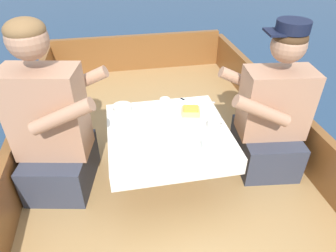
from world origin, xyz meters
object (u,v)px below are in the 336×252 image
Objects in this scene: person_port at (52,129)px; coffee_cup_port at (214,124)px; person_starboard at (271,116)px; coffee_cup_starboard at (165,103)px; sandwich at (191,111)px.

person_port is 0.93m from coffee_cup_port.
person_port is 1.31m from person_starboard.
coffee_cup_starboard is at bearing -14.72° from person_starboard.
sandwich is 0.20m from coffee_cup_port.
person_starboard is at bearing -13.94° from sandwich.
person_starboard is at bearing -21.60° from coffee_cup_starboard.
person_starboard is at bearing 8.80° from person_port.
sandwich is (-0.49, 0.12, 0.02)m from person_starboard.
sandwich is at bearing 15.75° from person_port.
coffee_cup_starboard is at bearing 128.97° from coffee_cup_port.
sandwich is 0.19m from coffee_cup_starboard.
coffee_cup_starboard is (-0.24, 0.30, 0.00)m from coffee_cup_port.
coffee_cup_port is at bearing -59.41° from sandwich.
person_port is 8.00× the size of sandwich.
coffee_cup_starboard is (-0.14, 0.13, 0.00)m from sandwich.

